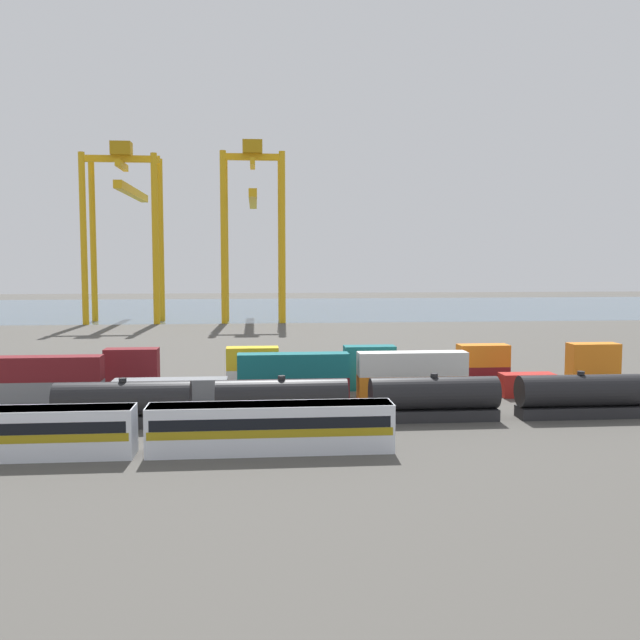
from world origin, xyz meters
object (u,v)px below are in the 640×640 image
Objects in this scene: shipping_container_5 at (293,389)px; gantry_crane_west at (126,212)px; shipping_container_11 at (132,382)px; gantry_crane_central at (253,214)px; freight_tank_row at (359,399)px; shipping_container_15 at (369,378)px; passenger_train at (141,428)px.

shipping_container_5 is 112.46m from gantry_crane_west.
shipping_container_11 is 101.65m from gantry_crane_central.
freight_tank_row reaches higher than shipping_container_5.
shipping_container_5 and shipping_container_11 have the same top height.
shipping_container_5 is (-5.60, 10.70, -0.87)m from freight_tank_row.
gantry_crane_west is (-45.30, 97.49, 25.88)m from shipping_container_15.
gantry_crane_central reaches higher than passenger_train.
shipping_container_15 is 0.14× the size of gantry_crane_west.
passenger_train reaches higher than shipping_container_11.
shipping_container_11 is (-23.84, 16.58, -0.87)m from freight_tank_row.
shipping_container_11 is 102.41m from gantry_crane_west.
shipping_container_11 is at bearing 162.12° from shipping_container_5.
gantry_crane_west is at bearing 110.02° from freight_tank_row.
gantry_crane_west is at bearing 114.92° from shipping_container_15.
shipping_container_15 is 0.14× the size of gantry_crane_central.
shipping_container_11 is 0.14× the size of gantry_crane_central.
shipping_container_15 is at bearing -65.08° from gantry_crane_west.
shipping_container_11 is at bearing 145.18° from freight_tank_row.
shipping_container_5 is 11.05m from shipping_container_15.
shipping_container_5 is 2.00× the size of shipping_container_11.
shipping_container_15 is at bearing -81.90° from gantry_crane_central.
shipping_container_11 is (-18.24, 5.88, 0.00)m from shipping_container_5.
freight_tank_row is at bearing -102.73° from shipping_container_15.
gantry_crane_west reaches higher than shipping_container_15.
shipping_container_15 is at bearing 0.00° from shipping_container_11.
freight_tank_row is at bearing -69.98° from gantry_crane_west.
shipping_container_11 is at bearing 101.09° from passenger_train.
gantry_crane_west reaches higher than shipping_container_11.
gantry_crane_central is at bearing 86.04° from passenger_train.
gantry_crane_central reaches higher than freight_tank_row.
shipping_container_5 is 19.16m from shipping_container_11.
freight_tank_row is 117.09m from gantry_crane_central.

